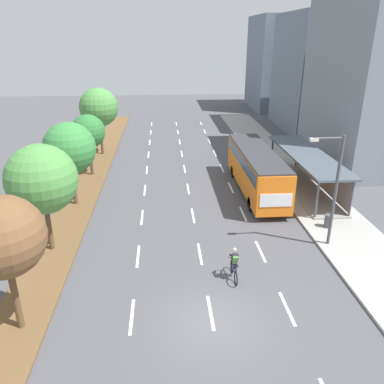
% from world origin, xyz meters
% --- Properties ---
extents(ground_plane, '(140.00, 140.00, 0.00)m').
position_xyz_m(ground_plane, '(0.00, 0.00, 0.00)').
color(ground_plane, '#4C4C51').
extents(median_strip, '(2.60, 52.00, 0.12)m').
position_xyz_m(median_strip, '(-8.30, 20.00, 0.06)').
color(median_strip, brown).
rests_on(median_strip, ground).
extents(sidewalk_right, '(4.50, 52.00, 0.15)m').
position_xyz_m(sidewalk_right, '(9.25, 20.00, 0.07)').
color(sidewalk_right, '#9E9E99').
rests_on(sidewalk_right, ground).
extents(lane_divider_left, '(0.14, 47.40, 0.01)m').
position_xyz_m(lane_divider_left, '(-3.50, 18.20, 0.00)').
color(lane_divider_left, white).
rests_on(lane_divider_left, ground).
extents(lane_divider_center, '(0.14, 47.40, 0.01)m').
position_xyz_m(lane_divider_center, '(0.00, 18.20, 0.00)').
color(lane_divider_center, white).
rests_on(lane_divider_center, ground).
extents(lane_divider_right, '(0.14, 47.40, 0.01)m').
position_xyz_m(lane_divider_right, '(3.50, 18.20, 0.00)').
color(lane_divider_right, white).
rests_on(lane_divider_right, ground).
extents(bus_shelter, '(2.90, 11.85, 2.86)m').
position_xyz_m(bus_shelter, '(9.53, 14.80, 1.87)').
color(bus_shelter, gray).
rests_on(bus_shelter, sidewalk_right).
extents(bus, '(2.54, 11.29, 3.37)m').
position_xyz_m(bus, '(5.25, 14.74, 2.07)').
color(bus, orange).
rests_on(bus, ground).
extents(cyclist, '(0.46, 1.82, 1.71)m').
position_xyz_m(cyclist, '(1.49, 3.19, 0.79)').
color(cyclist, black).
rests_on(cyclist, ground).
extents(median_tree_nearest, '(3.26, 3.26, 5.90)m').
position_xyz_m(median_tree_nearest, '(-8.09, 0.28, 4.37)').
color(median_tree_nearest, brown).
rests_on(median_tree_nearest, median_strip).
extents(median_tree_second, '(3.83, 3.83, 6.16)m').
position_xyz_m(median_tree_second, '(-8.45, 6.71, 4.35)').
color(median_tree_second, brown).
rests_on(median_tree_second, median_strip).
extents(median_tree_third, '(3.62, 3.62, 5.99)m').
position_xyz_m(median_tree_third, '(-8.39, 13.14, 4.29)').
color(median_tree_third, brown).
rests_on(median_tree_third, median_strip).
extents(median_tree_fourth, '(2.88, 2.88, 5.28)m').
position_xyz_m(median_tree_fourth, '(-8.26, 19.57, 3.94)').
color(median_tree_fourth, brown).
rests_on(median_tree_fourth, median_strip).
extents(median_tree_fifth, '(3.84, 3.84, 6.71)m').
position_xyz_m(median_tree_fifth, '(-8.24, 26.00, 4.89)').
color(median_tree_fifth, brown).
rests_on(median_tree_fifth, median_strip).
extents(streetlight, '(1.91, 0.24, 6.50)m').
position_xyz_m(streetlight, '(7.42, 6.02, 3.89)').
color(streetlight, '#4C4C51').
rests_on(streetlight, sidewalk_right).
extents(trash_bin, '(0.52, 0.52, 0.85)m').
position_xyz_m(trash_bin, '(8.45, 8.06, 0.57)').
color(trash_bin, '#4C4C51').
rests_on(trash_bin, sidewalk_right).
extents(building_near_right, '(9.57, 13.30, 16.46)m').
position_xyz_m(building_near_right, '(18.00, 21.72, 8.23)').
color(building_near_right, gray).
rests_on(building_near_right, ground).
extents(building_mid_right, '(8.23, 12.65, 14.31)m').
position_xyz_m(building_mid_right, '(17.93, 36.71, 7.15)').
color(building_mid_right, slate).
rests_on(building_mid_right, ground).
extents(building_far_right, '(8.73, 11.84, 14.65)m').
position_xyz_m(building_far_right, '(17.70, 52.33, 7.33)').
color(building_far_right, slate).
rests_on(building_far_right, ground).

